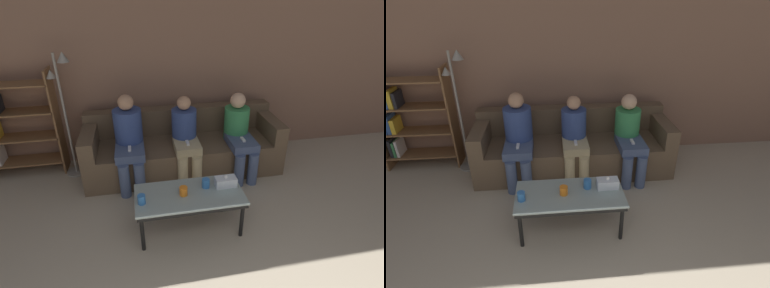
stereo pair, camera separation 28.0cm
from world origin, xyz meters
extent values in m
cube|color=#8C6651|center=(0.00, 4.16, 1.30)|extent=(12.00, 0.06, 2.60)
cube|color=brown|center=(0.00, 3.60, 0.22)|extent=(2.61, 0.86, 0.44)
cube|color=brown|center=(0.00, 3.93, 0.62)|extent=(2.61, 0.20, 0.37)
cube|color=brown|center=(-1.21, 3.60, 0.57)|extent=(0.18, 0.86, 0.26)
cube|color=brown|center=(1.21, 3.60, 0.57)|extent=(0.18, 0.86, 0.26)
cube|color=#8C9E99|center=(-0.14, 2.42, 0.43)|extent=(1.09, 0.54, 0.02)
cube|color=black|center=(-0.14, 2.42, 0.40)|extent=(1.07, 0.53, 0.04)
cylinder|color=black|center=(-0.64, 2.20, 0.19)|extent=(0.04, 0.04, 0.38)
cylinder|color=black|center=(0.35, 2.20, 0.19)|extent=(0.04, 0.04, 0.38)
cylinder|color=black|center=(-0.64, 2.64, 0.19)|extent=(0.04, 0.04, 0.38)
cylinder|color=black|center=(0.35, 2.64, 0.19)|extent=(0.04, 0.04, 0.38)
cylinder|color=#3372BF|center=(0.05, 2.50, 0.49)|extent=(0.08, 0.08, 0.10)
cylinder|color=orange|center=(-0.20, 2.41, 0.49)|extent=(0.08, 0.08, 0.09)
cylinder|color=#3372BF|center=(-0.62, 2.36, 0.49)|extent=(0.08, 0.08, 0.09)
cube|color=silver|center=(0.25, 2.48, 0.49)|extent=(0.22, 0.12, 0.10)
sphere|color=white|center=(0.25, 2.48, 0.55)|extent=(0.04, 0.04, 0.04)
cube|color=brown|center=(-1.63, 3.93, 0.71)|extent=(0.02, 0.32, 1.42)
cube|color=brown|center=(-2.11, 3.93, 0.18)|extent=(0.96, 0.32, 0.02)
cube|color=silver|center=(-2.42, 3.93, 0.31)|extent=(0.03, 0.24, 0.24)
cube|color=brown|center=(-2.11, 3.93, 0.53)|extent=(0.96, 0.32, 0.02)
cube|color=brown|center=(-2.11, 3.93, 0.89)|extent=(0.96, 0.32, 0.02)
cube|color=brown|center=(-2.11, 3.93, 1.24)|extent=(0.96, 0.32, 0.02)
cylinder|color=gray|center=(-1.48, 3.78, 0.01)|extent=(0.26, 0.26, 0.02)
cylinder|color=gray|center=(-1.48, 3.78, 0.81)|extent=(0.03, 0.03, 1.62)
cone|color=gray|center=(-1.38, 3.78, 1.57)|extent=(0.14, 0.14, 0.12)
cone|color=gray|center=(-1.56, 3.82, 1.37)|extent=(0.12, 0.12, 0.10)
cylinder|color=#47567A|center=(-0.81, 3.11, 0.22)|extent=(0.13, 0.13, 0.44)
cylinder|color=#47567A|center=(-0.63, 3.11, 0.22)|extent=(0.13, 0.13, 0.44)
cube|color=#47567A|center=(-0.72, 3.33, 0.49)|extent=(0.35, 0.44, 0.10)
cylinder|color=#334784|center=(-0.72, 3.55, 0.70)|extent=(0.35, 0.35, 0.52)
sphere|color=tan|center=(-0.72, 3.55, 1.05)|extent=(0.19, 0.19, 0.19)
cube|color=white|center=(-0.72, 3.29, 0.56)|extent=(0.04, 0.12, 0.02)
cylinder|color=tan|center=(-0.09, 3.15, 0.22)|extent=(0.13, 0.13, 0.44)
cylinder|color=tan|center=(0.09, 3.15, 0.22)|extent=(0.13, 0.13, 0.44)
cube|color=tan|center=(0.00, 3.35, 0.49)|extent=(0.32, 0.41, 0.10)
cylinder|color=#334784|center=(0.00, 3.55, 0.67)|extent=(0.32, 0.32, 0.47)
sphere|color=tan|center=(0.00, 3.55, 1.00)|extent=(0.18, 0.18, 0.18)
cube|color=white|center=(0.00, 3.31, 0.56)|extent=(0.04, 0.12, 0.02)
cylinder|color=#47567A|center=(0.63, 3.07, 0.22)|extent=(0.13, 0.13, 0.44)
cylinder|color=#47567A|center=(0.81, 3.07, 0.22)|extent=(0.13, 0.13, 0.44)
cube|color=#47567A|center=(0.72, 3.31, 0.49)|extent=(0.33, 0.48, 0.10)
cylinder|color=#388E51|center=(0.72, 3.55, 0.66)|extent=(0.33, 0.33, 0.44)
sphere|color=#DBAD89|center=(0.72, 3.55, 0.98)|extent=(0.20, 0.20, 0.20)
cube|color=white|center=(0.72, 3.27, 0.56)|extent=(0.04, 0.12, 0.02)
camera|label=1|loc=(-0.58, 0.02, 2.26)|focal=28.00mm
camera|label=2|loc=(-0.31, -0.02, 2.26)|focal=28.00mm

